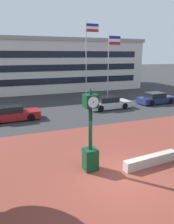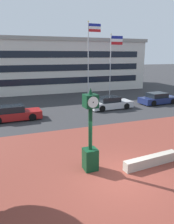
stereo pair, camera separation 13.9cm
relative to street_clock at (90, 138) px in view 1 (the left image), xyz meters
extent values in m
plane|color=#2D2D30|center=(0.98, -1.17, -1.62)|extent=(200.00, 200.00, 0.00)
cube|color=brown|center=(0.98, 0.52, -1.62)|extent=(44.00, 11.37, 0.01)
cube|color=#ADA393|center=(3.06, -0.72, -1.37)|extent=(3.22, 0.68, 0.50)
cube|color=#0C381E|center=(0.00, 0.00, -1.08)|extent=(0.65, 0.65, 1.08)
cylinder|color=#0C381E|center=(0.00, 0.00, 0.49)|extent=(0.19, 0.19, 2.06)
cube|color=#0C381E|center=(0.00, 0.00, 1.82)|extent=(0.61, 0.61, 0.60)
cylinder|color=white|center=(0.00, 0.32, 1.82)|extent=(0.50, 0.03, 0.50)
sphere|color=black|center=(0.00, 0.34, 1.82)|extent=(0.05, 0.05, 0.05)
cylinder|color=white|center=(0.00, -0.32, 1.82)|extent=(0.50, 0.03, 0.50)
sphere|color=black|center=(0.00, -0.34, 1.82)|extent=(0.05, 0.05, 0.05)
cone|color=#0C381E|center=(0.00, 0.00, 2.28)|extent=(0.21, 0.21, 0.30)
cube|color=maroon|center=(-2.98, 10.20, -1.18)|extent=(4.51, 1.81, 0.64)
cube|color=black|center=(-3.21, 10.19, -0.62)|extent=(2.09, 1.51, 0.56)
cylinder|color=black|center=(-1.62, 11.02, -1.30)|extent=(0.65, 0.24, 0.64)
cylinder|color=black|center=(-1.58, 9.44, -1.30)|extent=(0.65, 0.24, 0.64)
cube|color=navy|center=(12.85, 11.24, -1.18)|extent=(4.48, 2.04, 0.64)
cube|color=black|center=(12.63, 11.24, -0.62)|extent=(2.09, 1.68, 0.56)
cylinder|color=black|center=(14.17, 12.17, -1.30)|extent=(0.65, 0.25, 0.64)
cylinder|color=black|center=(14.25, 10.44, -1.30)|extent=(0.65, 0.25, 0.64)
cylinder|color=black|center=(11.44, 12.05, -1.30)|extent=(0.65, 0.25, 0.64)
cylinder|color=black|center=(11.52, 10.32, -1.30)|extent=(0.65, 0.25, 0.64)
cube|color=#B7BABF|center=(6.62, 10.98, -1.18)|extent=(4.57, 1.94, 0.64)
cube|color=black|center=(6.40, 10.98, -0.62)|extent=(2.12, 1.61, 0.56)
cylinder|color=black|center=(7.99, 11.87, -1.30)|extent=(0.65, 0.24, 0.64)
cylinder|color=black|center=(8.05, 10.19, -1.30)|extent=(0.65, 0.24, 0.64)
cylinder|color=black|center=(5.20, 11.78, -1.30)|extent=(0.65, 0.24, 0.64)
cylinder|color=black|center=(5.25, 10.10, -1.30)|extent=(0.65, 0.24, 0.64)
cylinder|color=silver|center=(6.94, 18.33, 3.09)|extent=(0.12, 0.12, 9.43)
sphere|color=gold|center=(6.94, 18.33, 7.87)|extent=(0.14, 0.14, 0.14)
cube|color=navy|center=(7.82, 18.33, 7.49)|extent=(1.65, 0.02, 0.33)
cube|color=white|center=(7.82, 18.33, 7.16)|extent=(1.65, 0.02, 0.33)
cube|color=red|center=(7.82, 18.33, 6.82)|extent=(1.65, 0.02, 0.33)
cylinder|color=silver|center=(10.15, 18.33, 2.40)|extent=(0.12, 0.12, 8.04)
sphere|color=gold|center=(10.15, 18.33, 6.48)|extent=(0.14, 0.14, 0.14)
cube|color=navy|center=(11.06, 18.33, 6.08)|extent=(1.69, 0.02, 0.38)
cube|color=white|center=(11.06, 18.33, 5.70)|extent=(1.69, 0.02, 0.38)
cube|color=red|center=(11.06, 18.33, 5.33)|extent=(1.69, 0.02, 0.38)
cube|color=beige|center=(3.53, 28.55, 2.05)|extent=(28.97, 13.44, 7.35)
cube|color=gray|center=(3.53, 28.55, 5.98)|extent=(29.55, 13.71, 0.50)
cube|color=black|center=(3.53, 21.81, 0.22)|extent=(26.08, 0.04, 0.90)
cube|color=black|center=(3.53, 21.81, 2.05)|extent=(26.08, 0.04, 0.90)
cube|color=black|center=(3.53, 21.81, 3.89)|extent=(26.08, 0.04, 0.90)
camera|label=1|loc=(-3.75, -9.07, 3.87)|focal=35.36mm
camera|label=2|loc=(-3.62, -9.12, 3.87)|focal=35.36mm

